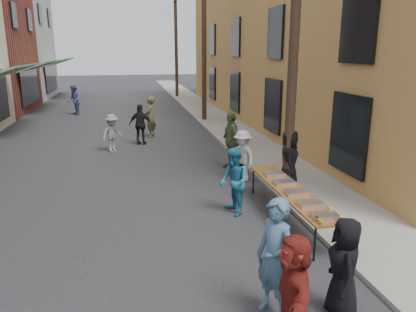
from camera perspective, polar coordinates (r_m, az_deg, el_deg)
name	(u,v)px	position (r m, az deg, el deg)	size (l,w,h in m)	color
ground	(131,262)	(7.96, -10.81, -14.49)	(120.00, 120.00, 0.00)	#28282B
sidewalk	(216,120)	(22.83, 1.20, 5.12)	(2.20, 60.00, 0.10)	gray
building_ochre	(332,28)	(23.72, 17.04, 16.87)	(10.00, 28.00, 10.00)	#B17A3F
utility_pole_near	(295,23)	(10.85, 12.15, 17.84)	(0.26, 0.26, 9.00)	#2D2116
utility_pole_mid	(204,37)	(22.38, -0.56, 16.37)	(0.26, 0.26, 9.00)	#2D2116
utility_pole_far	(176,42)	(34.24, -4.51, 15.75)	(0.26, 0.26, 9.00)	#2D2116
serving_table	(291,191)	(9.51, 11.57, -4.86)	(0.70, 4.00, 0.75)	brown
catering_tray_sausage	(325,216)	(8.09, 16.14, -8.11)	(0.50, 0.33, 0.08)	maroon
catering_tray_foil_b	(310,204)	(8.63, 14.16, -6.52)	(0.50, 0.33, 0.08)	#B2B2B7
catering_tray_buns	(296,192)	(9.22, 12.31, -5.01)	(0.50, 0.33, 0.08)	tan
catering_tray_foil_d	(284,183)	(9.83, 10.69, -3.68)	(0.50, 0.33, 0.08)	#B2B2B7
catering_tray_buns_end	(274,174)	(10.45, 9.27, -2.51)	(0.50, 0.33, 0.08)	tan
condiment_jar_a	(322,223)	(7.75, 15.70, -9.11)	(0.07, 0.07, 0.08)	#A57F26
condiment_jar_b	(319,221)	(7.83, 15.36, -8.83)	(0.07, 0.07, 0.08)	#A57F26
condiment_jar_c	(317,219)	(7.92, 15.04, -8.56)	(0.07, 0.07, 0.08)	#A57F26
cup_stack	(341,219)	(7.98, 18.26, -8.47)	(0.08, 0.08, 0.12)	tan
guest_front_a	(344,268)	(6.43, 18.59, -14.69)	(0.75, 0.49, 1.54)	black
guest_front_b	(275,258)	(6.14, 9.39, -14.02)	(0.67, 0.44, 1.83)	#456A86
guest_front_c	(234,182)	(9.66, 3.63, -3.62)	(0.79, 0.62, 1.63)	teal
guest_front_d	(243,156)	(12.12, 4.92, 0.00)	(1.01, 0.58, 1.57)	silver
guest_front_e	(231,140)	(13.41, 3.24, 2.20)	(1.11, 0.46, 1.90)	#5E6C3E
guest_queue_back	(293,288)	(5.79, 11.87, -17.72)	(1.43, 0.46, 1.54)	maroon
server	(289,160)	(11.27, 11.34, -0.59)	(0.81, 0.53, 1.66)	black
passerby_left	(112,133)	(16.09, -13.34, 3.14)	(0.95, 0.54, 1.47)	gray
passerby_mid	(141,125)	(17.08, -9.44, 4.38)	(0.99, 0.41, 1.69)	black
passerby_right	(150,117)	(18.52, -8.11, 5.46)	(0.67, 0.44, 1.84)	brown
passerby_far	(74,100)	(26.02, -18.30, 7.46)	(0.87, 0.68, 1.80)	#445284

